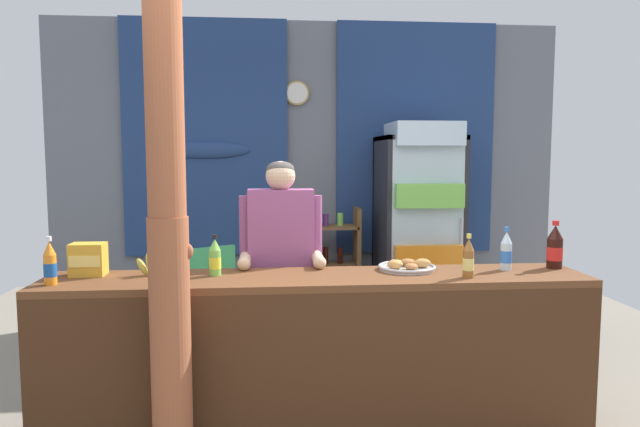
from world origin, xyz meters
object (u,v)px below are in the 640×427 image
(drink_fridge, at_px, (419,220))
(soda_bottle_water, at_px, (506,252))
(soda_bottle_lime_soda, at_px, (215,258))
(banana_bunch, at_px, (158,265))
(soda_bottle_orange_soda, at_px, (50,264))
(bottle_shelf_rack, at_px, (333,269))
(plastic_lawn_chair, at_px, (219,293))
(timber_post, at_px, (168,228))
(pastry_tray, at_px, (407,266))
(soda_bottle_cola, at_px, (555,248))
(soda_bottle_iced_tea, at_px, (468,259))
(snack_box_choco_powder, at_px, (88,259))
(shopkeeper, at_px, (281,251))
(stall_counter, at_px, (320,343))

(drink_fridge, xyz_separation_m, soda_bottle_water, (0.09, -1.68, -0.01))
(soda_bottle_lime_soda, height_order, banana_bunch, soda_bottle_lime_soda)
(soda_bottle_orange_soda, distance_m, banana_bunch, 0.56)
(bottle_shelf_rack, height_order, plastic_lawn_chair, bottle_shelf_rack)
(timber_post, bearing_deg, pastry_tray, 22.26)
(soda_bottle_cola, height_order, soda_bottle_iced_tea, soda_bottle_cola)
(plastic_lawn_chair, xyz_separation_m, snack_box_choco_powder, (-0.62, -1.32, 0.53))
(drink_fridge, relative_size, plastic_lawn_chair, 2.20)
(soda_bottle_orange_soda, height_order, soda_bottle_water, same)
(timber_post, bearing_deg, soda_bottle_water, 14.41)
(soda_bottle_water, distance_m, snack_box_choco_powder, 2.44)
(snack_box_choco_powder, bearing_deg, soda_bottle_cola, -0.69)
(bottle_shelf_rack, height_order, snack_box_choco_powder, bottle_shelf_rack)
(drink_fridge, relative_size, soda_bottle_iced_tea, 7.65)
(soda_bottle_lime_soda, distance_m, soda_bottle_water, 1.72)
(banana_bunch, bearing_deg, soda_bottle_cola, -0.12)
(bottle_shelf_rack, bearing_deg, banana_bunch, -124.25)
(shopkeeper, relative_size, pastry_tray, 4.60)
(stall_counter, relative_size, shopkeeper, 1.96)
(drink_fridge, bearing_deg, banana_bunch, -139.93)
(timber_post, xyz_separation_m, soda_bottle_water, (1.90, 0.49, -0.22))
(drink_fridge, relative_size, soda_bottle_water, 7.30)
(soda_bottle_iced_tea, xyz_separation_m, soda_bottle_water, (0.30, 0.20, 0.00))
(bottle_shelf_rack, bearing_deg, timber_post, -114.74)
(stall_counter, bearing_deg, plastic_lawn_chair, 113.97)
(soda_bottle_water, bearing_deg, pastry_tray, 175.58)
(stall_counter, bearing_deg, drink_fridge, 60.61)
(soda_bottle_lime_soda, xyz_separation_m, soda_bottle_orange_soda, (-0.85, -0.17, 0.01))
(snack_box_choco_powder, bearing_deg, plastic_lawn_chair, 65.01)
(timber_post, bearing_deg, shopkeeper, 57.49)
(bottle_shelf_rack, relative_size, banana_bunch, 4.40)
(soda_bottle_iced_tea, bearing_deg, shopkeeper, 150.28)
(stall_counter, relative_size, soda_bottle_cola, 10.62)
(shopkeeper, bearing_deg, stall_counter, -70.41)
(drink_fridge, relative_size, banana_bunch, 7.26)
(plastic_lawn_chair, bearing_deg, timber_post, -92.18)
(soda_bottle_cola, bearing_deg, shopkeeper, 167.47)
(shopkeeper, bearing_deg, soda_bottle_iced_tea, -29.72)
(soda_bottle_lime_soda, relative_size, soda_bottle_iced_tea, 0.95)
(timber_post, distance_m, soda_bottle_cola, 2.28)
(timber_post, distance_m, soda_bottle_water, 1.97)
(timber_post, bearing_deg, soda_bottle_orange_soda, 154.87)
(shopkeeper, xyz_separation_m, banana_bunch, (-0.71, -0.36, -0.01))
(soda_bottle_water, bearing_deg, plastic_lawn_chair, 142.89)
(shopkeeper, relative_size, soda_bottle_orange_soda, 6.08)
(timber_post, height_order, soda_bottle_water, timber_post)
(stall_counter, relative_size, banana_bunch, 11.84)
(timber_post, distance_m, drink_fridge, 2.84)
(plastic_lawn_chair, height_order, soda_bottle_iced_tea, soda_bottle_iced_tea)
(bottle_shelf_rack, xyz_separation_m, soda_bottle_iced_tea, (0.54, -2.01, 0.44))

